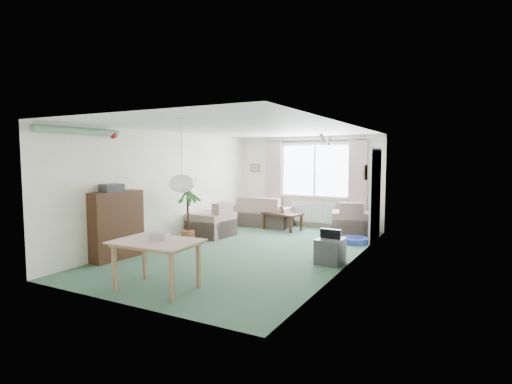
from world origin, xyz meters
The scene contains 25 objects.
ground centered at (0.00, 0.00, 0.00)m, with size 6.50×6.50×0.00m, color #32533E.
window centered at (0.20, 3.23, 1.50)m, with size 1.80×0.03×1.30m, color white.
curtain_rod centered at (0.20, 3.15, 2.27)m, with size 2.60×0.03×0.03m, color black.
curtain_left centered at (-0.95, 3.13, 1.27)m, with size 0.45×0.08×2.00m, color beige.
curtain_right centered at (1.35, 3.13, 1.27)m, with size 0.45×0.08×2.00m, color beige.
radiator centered at (0.20, 3.19, 0.40)m, with size 1.20×0.10×0.55m, color white.
doorway centered at (1.99, 2.20, 1.00)m, with size 0.03×0.95×2.00m, color black.
pendant_lamp centered at (0.20, -2.30, 1.48)m, with size 0.36×0.36×0.36m, color white.
tinsel_garland centered at (-1.92, -2.30, 2.28)m, with size 1.60×1.60×0.12m, color #196626.
bauble_cluster_a centered at (1.30, 0.90, 2.22)m, with size 0.20×0.20×0.20m, color silver.
bauble_cluster_b centered at (1.60, -0.30, 2.22)m, with size 0.20×0.20×0.20m, color silver.
wall_picture_back centered at (-1.60, 3.23, 1.55)m, with size 0.28×0.03×0.22m, color brown.
wall_picture_right centered at (1.98, 1.20, 1.55)m, with size 0.03×0.24×0.30m, color brown.
sofa centered at (-1.10, 2.75, 0.39)m, with size 1.57×0.83×0.78m, color beige.
armchair_corner centered at (1.31, 2.73, 0.40)m, with size 0.89×0.84×0.79m, color #C3AD93.
armchair_left centered at (-1.50, 0.88, 0.41)m, with size 0.91×0.86×0.81m, color tan.
coffee_table centered at (-0.37, 2.42, 0.22)m, with size 0.97×0.54×0.44m, color black.
photo_frame centered at (-0.38, 2.38, 0.52)m, with size 0.12×0.02×0.16m, color brown.
bookshelf centered at (-1.84, -1.66, 0.62)m, with size 0.34×1.01×1.24m, color black.
hifi_box centered at (-1.81, -1.76, 1.31)m, with size 0.28×0.35×0.14m, color #343439.
houseplant centered at (-1.54, 0.05, 0.71)m, with size 0.61×0.61×1.42m, color #21581E.
dining_table centered at (-0.03, -2.60, 0.34)m, with size 1.08×0.72×0.67m, color tan.
gift_box centered at (-0.05, -2.52, 0.73)m, with size 0.25×0.18×0.12m, color #B6B4C0.
tv_cube centered at (1.70, -0.13, 0.22)m, with size 0.44×0.48×0.44m, color #323337.
pet_bed centered at (1.65, 1.71, 0.06)m, with size 0.60×0.60×0.12m, color #212093.
Camera 1 is at (3.78, -6.78, 1.85)m, focal length 28.00 mm.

